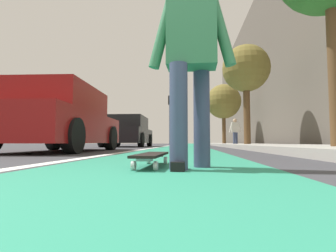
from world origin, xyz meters
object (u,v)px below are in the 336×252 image
object	(u,v)px
traffic_light	(170,111)
skater_person	(191,54)
pedestrian_distant	(235,130)
street_tree_mid	(246,69)
parked_car_near	(61,121)
street_tree_far	(224,102)
skateboard	(152,156)
parked_car_mid	(128,132)

from	to	relation	value
traffic_light	skater_person	bearing A→B (deg)	-174.98
pedestrian_distant	street_tree_mid	bearing A→B (deg)	-174.81
skater_person	parked_car_near	bearing A→B (deg)	39.16
parked_car_near	pedestrian_distant	distance (m)	10.45
pedestrian_distant	parked_car_near	bearing A→B (deg)	148.06
street_tree_mid	street_tree_far	world-z (taller)	street_tree_mid
parked_car_near	pedestrian_distant	world-z (taller)	pedestrian_distant
skateboard	traffic_light	distance (m)	20.91
skater_person	pedestrian_distant	bearing A→B (deg)	-11.19
skateboard	traffic_light	world-z (taller)	traffic_light
parked_car_mid	traffic_light	bearing A→B (deg)	-7.03
traffic_light	pedestrian_distant	bearing A→B (deg)	-152.25
parked_car_mid	pedestrian_distant	size ratio (longest dim) A/B	2.70
skater_person	parked_car_mid	distance (m)	10.94
parked_car_mid	street_tree_far	xyz separation A→B (m)	(8.41, -5.78, 2.78)
skateboard	parked_car_mid	distance (m)	10.72
street_tree_mid	street_tree_far	bearing A→B (deg)	0.00
street_tree_mid	street_tree_far	size ratio (longest dim) A/B	1.00
skateboard	street_tree_far	size ratio (longest dim) A/B	0.17
parked_car_mid	traffic_light	distance (m)	10.64
skater_person	street_tree_mid	xyz separation A→B (m)	(10.44, -2.69, 2.79)
parked_car_near	traffic_light	xyz separation A→B (m)	(17.07, -1.21, 2.31)
street_tree_mid	pedestrian_distant	size ratio (longest dim) A/B	3.18
street_tree_mid	traffic_light	bearing A→B (deg)	23.54
skater_person	parked_car_mid	size ratio (longest dim) A/B	0.39
traffic_light	pedestrian_distant	distance (m)	9.52
parked_car_mid	traffic_light	world-z (taller)	traffic_light
skater_person	parked_car_near	world-z (taller)	skater_person
parked_car_mid	traffic_light	xyz separation A→B (m)	(10.31, -1.27, 2.32)
skateboard	skater_person	xyz separation A→B (m)	(-0.15, -0.35, 0.84)
pedestrian_distant	parked_car_mid	bearing A→B (deg)	110.65
skater_person	street_tree_far	xyz separation A→B (m)	(18.90, -2.69, 2.56)
parked_car_near	street_tree_mid	xyz separation A→B (m)	(6.71, -5.72, 3.01)
skateboard	parked_car_mid	xyz separation A→B (m)	(10.34, 2.75, 0.63)
traffic_light	street_tree_far	world-z (taller)	street_tree_far
parked_car_near	street_tree_far	world-z (taller)	street_tree_far
skateboard	skater_person	distance (m)	0.92
skateboard	skater_person	size ratio (longest dim) A/B	0.52
parked_car_near	traffic_light	size ratio (longest dim) A/B	0.96
skater_person	traffic_light	bearing A→B (deg)	5.02
skater_person	street_tree_far	bearing A→B (deg)	-8.09
skateboard	pedestrian_distant	xyz separation A→B (m)	(12.44, -2.84, 0.79)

